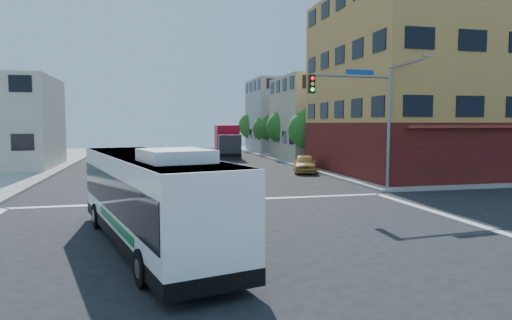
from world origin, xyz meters
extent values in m
plane|color=black|center=(0.00, 0.00, 0.00)|extent=(120.00, 120.00, 0.00)
cube|color=gray|center=(35.00, 35.00, 0.07)|extent=(50.00, 50.00, 0.15)
cube|color=#B58B41|center=(20.00, 18.50, 7.00)|extent=(18.00, 15.00, 14.00)
cube|color=maroon|center=(20.00, 18.50, 2.00)|extent=(18.09, 15.08, 4.00)
cube|color=tan|center=(17.00, 34.00, 4.50)|extent=(12.00, 10.00, 9.00)
cube|color=gray|center=(17.00, 48.00, 5.00)|extent=(12.00, 10.00, 10.00)
cylinder|color=slate|center=(10.80, 10.80, 3.50)|extent=(0.18, 0.18, 7.00)
cylinder|color=slate|center=(8.30, 10.55, 6.60)|extent=(5.01, 0.62, 0.12)
cube|color=black|center=(5.80, 10.30, 6.10)|extent=(0.32, 0.30, 1.00)
sphere|color=#FF0C0C|center=(5.80, 10.13, 6.40)|extent=(0.20, 0.20, 0.20)
sphere|color=yellow|center=(5.80, 10.13, 6.10)|extent=(0.20, 0.20, 0.20)
sphere|color=#19FF33|center=(5.80, 10.13, 5.80)|extent=(0.20, 0.20, 0.20)
cube|color=navy|center=(8.80, 10.60, 6.85)|extent=(1.80, 0.22, 0.28)
cube|color=gray|center=(13.30, 11.05, 8.00)|extent=(0.50, 0.22, 0.14)
cylinder|color=#392714|center=(11.80, 28.00, 0.96)|extent=(0.28, 0.28, 1.92)
sphere|color=#175218|center=(11.80, 28.00, 3.37)|extent=(3.60, 3.60, 3.60)
sphere|color=#175218|center=(12.20, 27.70, 4.27)|extent=(2.52, 2.52, 2.52)
cylinder|color=#392714|center=(11.80, 36.00, 1.00)|extent=(0.28, 0.28, 1.99)
sphere|color=#175218|center=(11.80, 36.00, 3.51)|extent=(3.80, 3.80, 3.80)
sphere|color=#175218|center=(12.20, 35.70, 4.46)|extent=(2.66, 2.66, 2.66)
cylinder|color=#392714|center=(11.80, 44.00, 0.94)|extent=(0.28, 0.28, 1.89)
sphere|color=#175218|center=(11.80, 44.00, 3.25)|extent=(3.40, 3.40, 3.40)
sphere|color=#175218|center=(12.20, 43.70, 4.10)|extent=(2.38, 2.38, 2.38)
cylinder|color=#392714|center=(11.80, 52.00, 1.01)|extent=(0.28, 0.28, 2.03)
sphere|color=#175218|center=(11.80, 52.00, 3.63)|extent=(4.00, 4.00, 4.00)
sphere|color=#175218|center=(12.20, 51.70, 4.63)|extent=(2.80, 2.80, 2.80)
cube|color=black|center=(-2.92, 1.24, 0.51)|extent=(5.06, 11.30, 0.41)
cube|color=white|center=(-2.92, 1.24, 1.63)|extent=(5.04, 11.28, 2.62)
cube|color=black|center=(-2.92, 1.24, 1.79)|extent=(5.01, 10.97, 1.15)
cube|color=black|center=(-4.30, 6.53, 1.70)|extent=(2.10, 0.60, 1.24)
cube|color=#E5590C|center=(-4.30, 6.56, 2.62)|extent=(1.72, 0.49, 0.26)
cube|color=white|center=(-2.92, 1.24, 2.89)|extent=(4.94, 11.05, 0.11)
cube|color=white|center=(-2.23, -1.43, 3.11)|extent=(2.10, 2.37, 0.33)
cube|color=#0D6B30|center=(-3.96, 0.50, 0.97)|extent=(1.29, 4.90, 0.26)
cube|color=#0D6B30|center=(-1.66, 1.09, 0.97)|extent=(1.29, 4.90, 0.26)
cylinder|color=black|center=(-4.88, 4.39, 0.48)|extent=(0.51, 1.00, 0.96)
cylinder|color=#99999E|center=(-5.00, 4.35, 0.48)|extent=(0.16, 0.47, 0.48)
cylinder|color=black|center=(-2.75, 4.94, 0.48)|extent=(0.51, 1.00, 0.96)
cylinder|color=#99999E|center=(-2.62, 4.97, 0.48)|extent=(0.16, 0.47, 0.48)
cylinder|color=black|center=(-3.10, -2.46, 0.48)|extent=(0.51, 1.00, 0.96)
cylinder|color=#99999E|center=(-3.23, -2.49, 0.48)|extent=(0.16, 0.47, 0.48)
cylinder|color=black|center=(-0.97, -1.90, 0.48)|extent=(0.51, 1.00, 0.96)
cylinder|color=#99999E|center=(-0.85, -1.87, 0.48)|extent=(0.16, 0.47, 0.48)
cube|color=#26252B|center=(5.61, 35.68, 1.36)|extent=(2.58, 2.48, 2.71)
cube|color=black|center=(5.53, 34.69, 1.77)|extent=(2.19, 0.26, 1.04)
cube|color=red|center=(5.94, 39.63, 2.19)|extent=(2.97, 6.03, 3.13)
cube|color=black|center=(5.83, 38.38, 0.57)|extent=(2.97, 8.51, 0.31)
cylinder|color=black|center=(4.54, 35.97, 0.52)|extent=(0.38, 1.06, 1.04)
cylinder|color=black|center=(6.72, 35.80, 0.52)|extent=(0.38, 1.06, 1.04)
cylinder|color=black|center=(4.78, 38.99, 0.52)|extent=(0.38, 1.06, 1.04)
cylinder|color=black|center=(6.97, 38.81, 0.52)|extent=(0.38, 1.06, 1.04)
cylinder|color=black|center=(5.00, 41.59, 0.52)|extent=(0.38, 1.06, 1.04)
cylinder|color=black|center=(7.18, 41.42, 0.52)|extent=(0.38, 1.06, 1.04)
imported|color=gold|center=(9.20, 21.06, 0.73)|extent=(2.85, 4.58, 1.45)
camera|label=1|loc=(-2.88, -13.53, 3.96)|focal=32.00mm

